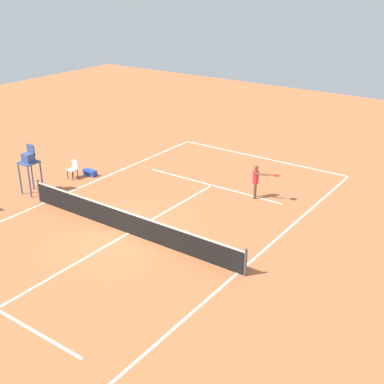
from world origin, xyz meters
TOP-DOWN VIEW (x-y plane):
  - ground_plane at (0.00, 0.00)m, footprint 60.00×60.00m
  - court_lines at (0.00, 0.00)m, footprint 10.41×22.67m
  - tennis_net at (0.00, 0.00)m, footprint 11.01×0.10m
  - player_serving at (-2.54, -6.10)m, footprint 1.29×0.57m
  - tennis_ball at (-2.26, -5.30)m, footprint 0.07×0.07m
  - umpire_chair at (6.49, -0.41)m, footprint 0.80×0.80m
  - courtside_chair_mid at (6.35, -2.90)m, footprint 0.44×0.46m
  - equipment_bag at (5.96, -3.66)m, footprint 0.76×0.32m

SIDE VIEW (x-z plane):
  - ground_plane at x=0.00m, z-range 0.00..0.00m
  - court_lines at x=0.00m, z-range 0.00..0.01m
  - tennis_ball at x=-2.26m, z-range 0.00..0.07m
  - equipment_bag at x=5.96m, z-range 0.00..0.30m
  - tennis_net at x=0.00m, z-range -0.04..1.03m
  - courtside_chair_mid at x=6.35m, z-range 0.06..1.01m
  - player_serving at x=-2.54m, z-range 0.15..1.79m
  - umpire_chair at x=6.49m, z-range 0.40..2.81m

